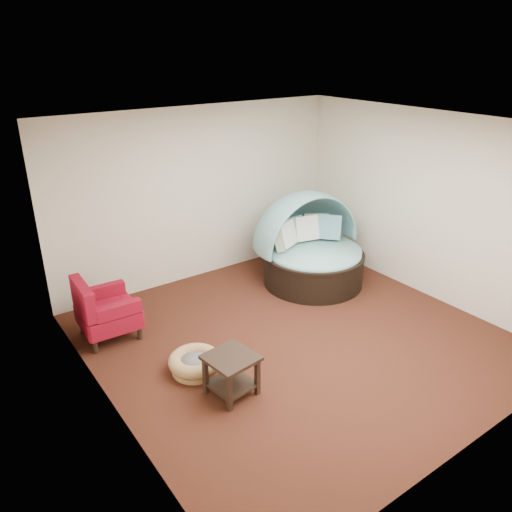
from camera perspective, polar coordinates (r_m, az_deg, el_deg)
floor at (r=6.84m, az=4.53°, el=-9.29°), size 5.00×5.00×0.00m
wall_back at (r=8.15m, az=-6.53°, el=6.96°), size 5.00×0.00×5.00m
wall_front at (r=4.78m, az=24.78°, el=-7.51°), size 5.00×0.00×5.00m
wall_left at (r=5.08m, az=-17.22°, el=-4.46°), size 0.00×5.00×5.00m
wall_right at (r=7.97m, az=18.87°, el=5.46°), size 0.00×5.00×5.00m
ceiling at (r=5.83m, az=5.43°, el=14.57°), size 5.00×5.00×0.00m
canopy_daybed at (r=8.13m, az=6.25°, el=1.66°), size 1.83×1.75×1.50m
pet_basket at (r=6.19m, az=-6.97°, el=-11.99°), size 0.75×0.75×0.22m
red_armchair at (r=6.94m, az=-16.99°, el=-6.00°), size 0.77×0.78×0.87m
side_table at (r=5.70m, az=-2.84°, el=-12.83°), size 0.58×0.58×0.49m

